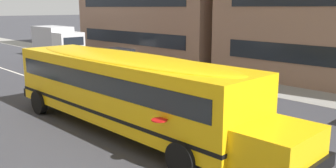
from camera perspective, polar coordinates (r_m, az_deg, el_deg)
The scene contains 6 objects.
ground_plane at distance 14.39m, azimuth 0.36°, elevation -6.32°, with size 400.00×400.00×0.00m, color #38383D.
sidewalk_far at distance 20.92m, azimuth 17.33°, elevation -1.05°, with size 120.00×3.00×0.01m, color gray.
lane_centreline at distance 14.39m, azimuth 0.36°, elevation -6.31°, with size 110.00×0.16×0.01m, color silver.
school_bus at distance 13.22m, azimuth -6.62°, elevation -0.29°, with size 13.07×3.10×2.91m.
parked_car_red_under_tree at distance 26.09m, azimuth -7.86°, elevation 3.75°, with size 3.90×1.89×1.64m.
box_truck at distance 34.52m, azimuth -17.07°, elevation 6.48°, with size 6.05×2.49×2.82m.
Camera 1 is at (9.89, -9.44, 4.51)m, focal length 38.78 mm.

